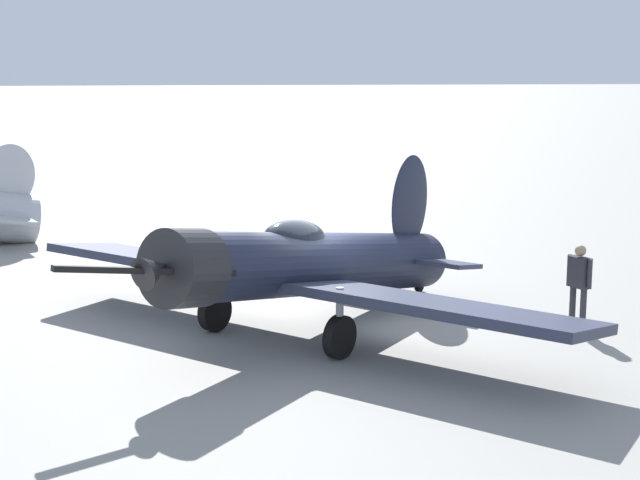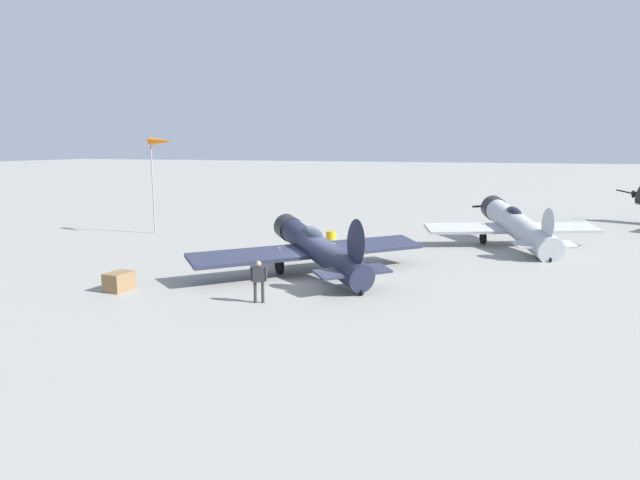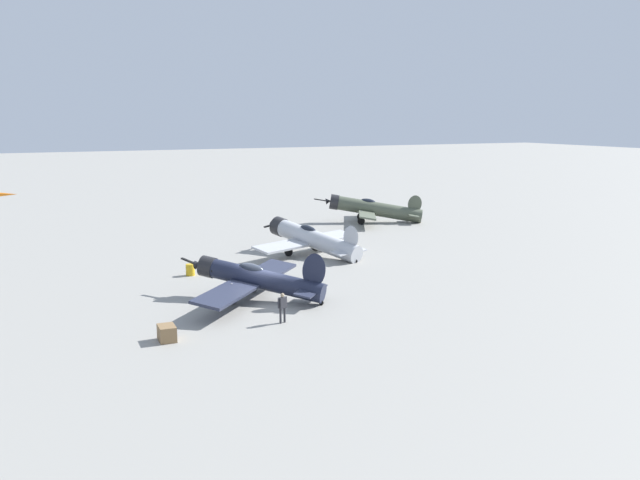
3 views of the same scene
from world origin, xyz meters
The scene contains 7 objects.
ground_plane centered at (0.00, 0.00, 0.00)m, with size 400.00×400.00×0.00m, color gray.
airplane_foreground centered at (-0.35, 0.34, 1.36)m, with size 9.82×10.17×3.33m.
airplane_mid_apron centered at (8.78, 11.79, 1.39)m, with size 10.79×9.92×3.13m.
ground_crew_mechanic centered at (-0.77, -5.10, 1.05)m, with size 0.64×0.38×1.73m.
equipment_crate centered at (-7.38, -5.44, 0.41)m, with size 0.91×1.23×0.81m.
fuel_drum centered at (-2.40, 8.71, 0.42)m, with size 0.69×0.69×0.84m.
windsock_mast centered at (-14.85, 8.34, 6.32)m, with size 2.46×1.23×6.87m.
Camera 2 is at (8.86, -24.49, 6.23)m, focal length 30.95 mm.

